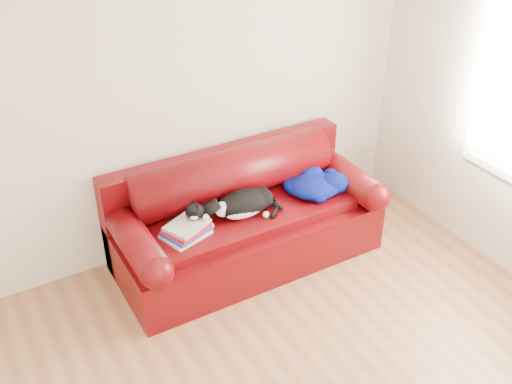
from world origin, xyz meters
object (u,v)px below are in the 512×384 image
Objects in this scene: sofa_base at (247,234)px; book_stack at (186,230)px; cat at (244,204)px; blanket at (316,184)px.

sofa_base is 5.54× the size of book_stack.
book_stack is at bearing -168.90° from cat.
cat is (0.50, 0.03, 0.04)m from book_stack.
book_stack reaches higher than sofa_base.
sofa_base is 0.70m from blanket.
book_stack is at bearing -169.87° from sofa_base.
book_stack is 0.73× the size of blanket.
blanket is (0.67, -0.00, -0.02)m from cat.
cat reaches higher than book_stack.
cat reaches higher than sofa_base.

